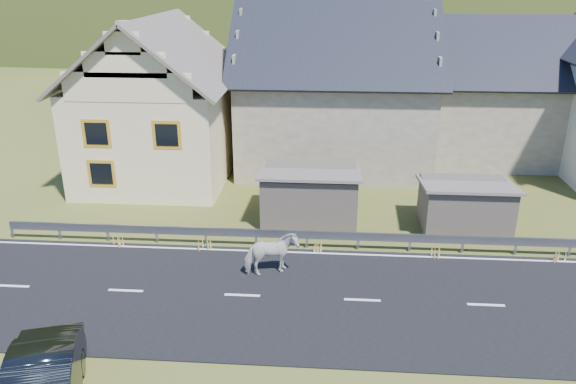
{
  "coord_description": "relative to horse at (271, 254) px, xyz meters",
  "views": [
    {
      "loc": [
        -1.28,
        -16.04,
        10.16
      ],
      "look_at": [
        -2.71,
        3.33,
        2.49
      ],
      "focal_mm": 35.0,
      "sensor_mm": 36.0,
      "label": 1
    }
  ],
  "objects": [
    {
      "name": "house_stone_a",
      "position": [
        2.17,
        13.49,
        3.81
      ],
      "size": [
        10.8,
        9.8,
        8.9
      ],
      "color": "#B0A58A",
      "rests_on": "ground"
    },
    {
      "name": "mountain",
      "position": [
        8.17,
        178.49,
        -20.83
      ],
      "size": [
        440.0,
        280.0,
        260.0
      ],
      "primitive_type": "ellipsoid",
      "color": "#2A3D12",
      "rests_on": "ground"
    },
    {
      "name": "house_stone_b",
      "position": [
        12.17,
        15.49,
        3.41
      ],
      "size": [
        9.8,
        8.8,
        8.1
      ],
      "color": "#B0A58A",
      "rests_on": "ground"
    },
    {
      "name": "shed_right",
      "position": [
        7.67,
        4.49,
        0.17
      ],
      "size": [
        3.8,
        2.9,
        2.2
      ],
      "primitive_type": "cube",
      "color": "brown",
      "rests_on": "ground"
    },
    {
      "name": "shed_left",
      "position": [
        1.17,
        4.99,
        0.27
      ],
      "size": [
        4.3,
        3.3,
        2.4
      ],
      "primitive_type": "cube",
      "color": "brown",
      "rests_on": "ground"
    },
    {
      "name": "road",
      "position": [
        3.17,
        -1.51,
        -0.81
      ],
      "size": [
        60.0,
        7.0,
        0.04
      ],
      "primitive_type": "cube",
      "color": "black",
      "rests_on": "ground"
    },
    {
      "name": "ground",
      "position": [
        3.17,
        -1.51,
        -0.83
      ],
      "size": [
        160.0,
        160.0,
        0.0
      ],
      "primitive_type": "plane",
      "color": "#3A3D16",
      "rests_on": "ground"
    },
    {
      "name": "guardrail",
      "position": [
        3.17,
        2.17,
        -0.26
      ],
      "size": [
        28.1,
        0.09,
        0.75
      ],
      "color": "#93969B",
      "rests_on": "ground"
    },
    {
      "name": "horse",
      "position": [
        0.0,
        0.0,
        0.0
      ],
      "size": [
        1.49,
        2.04,
        1.57
      ],
      "primitive_type": "imported",
      "rotation": [
        0.0,
        0.0,
        1.96
      ],
      "color": "beige",
      "rests_on": "road"
    },
    {
      "name": "house_cream",
      "position": [
        -6.83,
        10.49,
        3.53
      ],
      "size": [
        7.8,
        9.8,
        8.3
      ],
      "color": "#FFEDB0",
      "rests_on": "ground"
    },
    {
      "name": "lane_markings",
      "position": [
        3.17,
        -1.51,
        -0.78
      ],
      "size": [
        60.0,
        6.6,
        0.01
      ],
      "primitive_type": "cube",
      "color": "silver",
      "rests_on": "road"
    }
  ]
}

